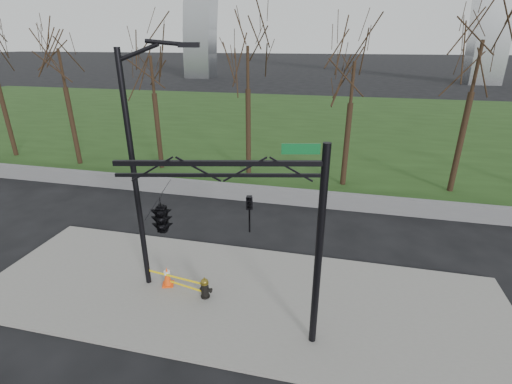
% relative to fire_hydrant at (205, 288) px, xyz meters
% --- Properties ---
extents(ground, '(500.00, 500.00, 0.00)m').
position_rel_fire_hydrant_xyz_m(ground, '(0.98, 0.39, -0.45)').
color(ground, black).
rests_on(ground, ground).
extents(sidewalk, '(18.00, 6.00, 0.10)m').
position_rel_fire_hydrant_xyz_m(sidewalk, '(0.98, 0.39, -0.40)').
color(sidewalk, gray).
rests_on(sidewalk, ground).
extents(grass_strip, '(120.00, 40.00, 0.06)m').
position_rel_fire_hydrant_xyz_m(grass_strip, '(0.98, 30.39, -0.42)').
color(grass_strip, '#1F3915').
rests_on(grass_strip, ground).
extents(guardrail, '(60.00, 0.30, 0.90)m').
position_rel_fire_hydrant_xyz_m(guardrail, '(0.98, 8.39, -0.00)').
color(guardrail, '#59595B').
rests_on(guardrail, ground).
extents(tree_row, '(59.02, 4.00, 8.75)m').
position_rel_fire_hydrant_xyz_m(tree_row, '(7.49, 12.39, 3.92)').
color(tree_row, black).
rests_on(tree_row, ground).
extents(fire_hydrant, '(0.48, 0.31, 0.77)m').
position_rel_fire_hydrant_xyz_m(fire_hydrant, '(0.00, 0.00, 0.00)').
color(fire_hydrant, black).
rests_on(fire_hydrant, sidewalk).
extents(traffic_cone, '(0.49, 0.49, 0.74)m').
position_rel_fire_hydrant_xyz_m(traffic_cone, '(-1.54, 0.32, 0.02)').
color(traffic_cone, '#FC490D').
rests_on(traffic_cone, sidewalk).
extents(street_light, '(2.34, 0.81, 8.21)m').
position_rel_fire_hydrant_xyz_m(street_light, '(-2.08, 0.39, 4.24)').
color(street_light, black).
rests_on(street_light, ground).
extents(traffic_signal_mast, '(4.99, 2.54, 6.00)m').
position_rel_fire_hydrant_xyz_m(traffic_signal_mast, '(0.54, -1.82, 3.69)').
color(traffic_signal_mast, black).
rests_on(traffic_signal_mast, ground).
extents(caution_tape, '(2.29, 0.33, 0.40)m').
position_rel_fire_hydrant_xyz_m(caution_tape, '(-1.00, 0.16, 0.02)').
color(caution_tape, yellow).
rests_on(caution_tape, ground).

